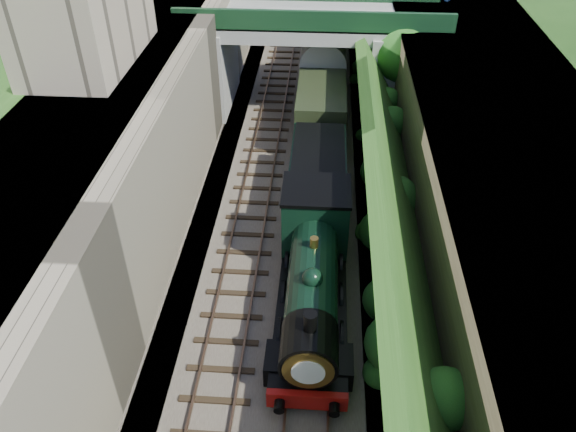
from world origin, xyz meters
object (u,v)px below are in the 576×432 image
object	(u,v)px
locomotive	(313,276)
tender	(318,179)
road_bridge	(320,48)
tree	(403,53)

from	to	relation	value
locomotive	tender	world-z (taller)	locomotive
road_bridge	tree	size ratio (longest dim) A/B	2.42
road_bridge	locomotive	world-z (taller)	road_bridge
tender	road_bridge	bearing A→B (deg)	91.30
road_bridge	tree	bearing A→B (deg)	-22.48
tree	tender	distance (m)	10.76
tree	tender	bearing A→B (deg)	-117.15
locomotive	tender	xyz separation A→B (m)	(-0.00, 7.36, -0.27)
locomotive	tree	bearing A→B (deg)	74.11
road_bridge	tree	distance (m)	5.41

